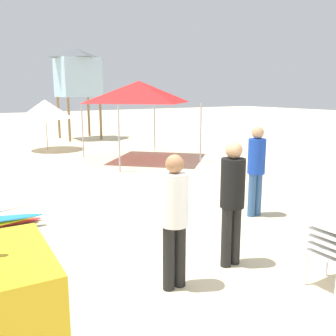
% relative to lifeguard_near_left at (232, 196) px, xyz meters
% --- Properties ---
extents(ground, '(80.00, 80.00, 0.00)m').
position_rel_lifeguard_near_left_xyz_m(ground, '(-0.99, -0.24, -0.97)').
color(ground, beige).
extents(lifeguard_near_left, '(0.32, 0.32, 1.69)m').
position_rel_lifeguard_near_left_xyz_m(lifeguard_near_left, '(0.00, 0.00, 0.00)').
color(lifeguard_near_left, black).
rests_on(lifeguard_near_left, ground).
extents(lifeguard_near_center, '(0.32, 0.32, 1.68)m').
position_rel_lifeguard_near_left_xyz_m(lifeguard_near_center, '(1.79, 1.32, -0.00)').
color(lifeguard_near_center, '#33598C').
rests_on(lifeguard_near_center, ground).
extents(lifeguard_near_right, '(0.32, 0.32, 1.62)m').
position_rel_lifeguard_near_left_xyz_m(lifeguard_near_right, '(-0.97, -0.09, -0.04)').
color(lifeguard_near_right, black).
rests_on(lifeguard_near_right, ground).
extents(popup_canopy, '(3.00, 3.00, 2.65)m').
position_rel_lifeguard_near_left_xyz_m(popup_canopy, '(2.85, 7.76, 1.31)').
color(popup_canopy, '#B2B2B7').
rests_on(popup_canopy, ground).
extents(lifeguard_tower, '(1.98, 1.98, 4.28)m').
position_rel_lifeguard_near_left_xyz_m(lifeguard_tower, '(3.13, 14.41, 2.19)').
color(lifeguard_tower, olive).
rests_on(lifeguard_tower, ground).
extents(beach_umbrella_left, '(2.09, 2.09, 1.99)m').
position_rel_lifeguard_near_left_xyz_m(beach_umbrella_left, '(0.77, 11.63, 0.65)').
color(beach_umbrella_left, beige).
rests_on(beach_umbrella_left, ground).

